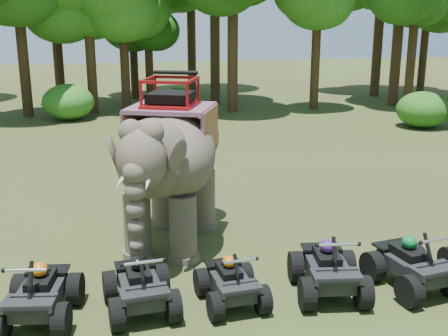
{
  "coord_description": "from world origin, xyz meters",
  "views": [
    {
      "loc": [
        -2.67,
        -11.56,
        5.51
      ],
      "look_at": [
        0.0,
        1.2,
        1.9
      ],
      "focal_mm": 45.0,
      "sensor_mm": 36.0,
      "label": 1
    }
  ],
  "objects_px": {
    "atv_3": "(329,262)",
    "atv_4": "(413,258)",
    "atv_2": "(231,276)",
    "elephant": "(171,161)",
    "atv_0": "(39,287)",
    "atv_1": "(140,280)"
  },
  "relations": [
    {
      "from": "atv_3",
      "to": "atv_4",
      "type": "bearing_deg",
      "value": 4.18
    },
    {
      "from": "atv_2",
      "to": "atv_4",
      "type": "relative_size",
      "value": 0.87
    },
    {
      "from": "elephant",
      "to": "atv_4",
      "type": "height_order",
      "value": "elephant"
    },
    {
      "from": "elephant",
      "to": "atv_0",
      "type": "xyz_separation_m",
      "value": [
        -2.85,
        -3.22,
        -1.41
      ]
    },
    {
      "from": "elephant",
      "to": "atv_0",
      "type": "height_order",
      "value": "elephant"
    },
    {
      "from": "atv_0",
      "to": "atv_2",
      "type": "distance_m",
      "value": 3.59
    },
    {
      "from": "atv_1",
      "to": "atv_2",
      "type": "xyz_separation_m",
      "value": [
        1.75,
        -0.09,
        -0.06
      ]
    },
    {
      "from": "atv_3",
      "to": "atv_1",
      "type": "bearing_deg",
      "value": -173.06
    },
    {
      "from": "elephant",
      "to": "atv_0",
      "type": "relative_size",
      "value": 2.75
    },
    {
      "from": "atv_4",
      "to": "atv_3",
      "type": "bearing_deg",
      "value": 166.07
    },
    {
      "from": "elephant",
      "to": "atv_1",
      "type": "bearing_deg",
      "value": -84.74
    },
    {
      "from": "atv_2",
      "to": "atv_3",
      "type": "relative_size",
      "value": 0.85
    },
    {
      "from": "atv_0",
      "to": "atv_1",
      "type": "height_order",
      "value": "atv_0"
    },
    {
      "from": "atv_1",
      "to": "atv_4",
      "type": "relative_size",
      "value": 0.96
    },
    {
      "from": "atv_2",
      "to": "atv_3",
      "type": "bearing_deg",
      "value": -5.37
    },
    {
      "from": "elephant",
      "to": "atv_3",
      "type": "xyz_separation_m",
      "value": [
        2.75,
        -3.36,
        -1.39
      ]
    },
    {
      "from": "elephant",
      "to": "atv_2",
      "type": "bearing_deg",
      "value": -55.04
    },
    {
      "from": "atv_0",
      "to": "elephant",
      "type": "bearing_deg",
      "value": 57.89
    },
    {
      "from": "atv_1",
      "to": "elephant",
      "type": "bearing_deg",
      "value": 67.39
    },
    {
      "from": "elephant",
      "to": "atv_3",
      "type": "distance_m",
      "value": 4.55
    },
    {
      "from": "atv_0",
      "to": "atv_3",
      "type": "bearing_deg",
      "value": 7.91
    },
    {
      "from": "elephant",
      "to": "atv_2",
      "type": "height_order",
      "value": "elephant"
    }
  ]
}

